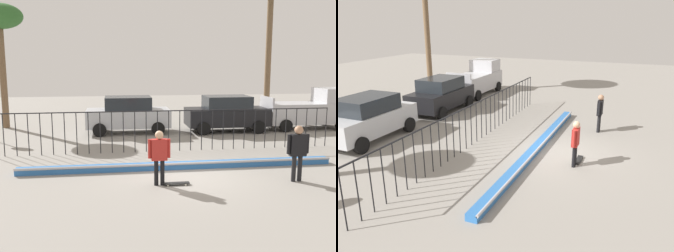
% 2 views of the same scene
% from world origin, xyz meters
% --- Properties ---
extents(ground_plane, '(60.00, 60.00, 0.00)m').
position_xyz_m(ground_plane, '(0.00, 0.00, 0.00)').
color(ground_plane, gray).
extents(bowl_coping_ledge, '(11.00, 0.40, 0.27)m').
position_xyz_m(bowl_coping_ledge, '(0.00, 0.81, 0.12)').
color(bowl_coping_ledge, '#2D6BB7').
rests_on(bowl_coping_ledge, ground).
extents(perimeter_fence, '(14.04, 0.04, 1.72)m').
position_xyz_m(perimeter_fence, '(-0.00, 3.50, 1.06)').
color(perimeter_fence, black).
rests_on(perimeter_fence, ground).
extents(skateboarder, '(0.68, 0.25, 1.67)m').
position_xyz_m(skateboarder, '(-0.92, -0.88, 1.00)').
color(skateboarder, black).
rests_on(skateboarder, ground).
extents(skateboard, '(0.80, 0.20, 0.07)m').
position_xyz_m(skateboard, '(-0.40, -0.96, 0.06)').
color(skateboard, black).
rests_on(skateboard, ground).
extents(camera_operator, '(0.71, 0.27, 1.76)m').
position_xyz_m(camera_operator, '(3.37, -1.11, 1.06)').
color(camera_operator, black).
rests_on(camera_operator, ground).
extents(parked_car_silver, '(4.30, 2.12, 1.90)m').
position_xyz_m(parked_car_silver, '(-1.50, 7.96, 0.97)').
color(parked_car_silver, '#B7BABF').
rests_on(parked_car_silver, ground).
extents(parked_car_black, '(4.30, 2.12, 1.90)m').
position_xyz_m(parked_car_black, '(3.72, 7.66, 0.97)').
color(parked_car_black, black).
rests_on(parked_car_black, ground).
extents(pickup_truck, '(4.70, 2.12, 2.24)m').
position_xyz_m(pickup_truck, '(8.60, 7.90, 1.04)').
color(pickup_truck, '#B7B7BC').
rests_on(pickup_truck, ground).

